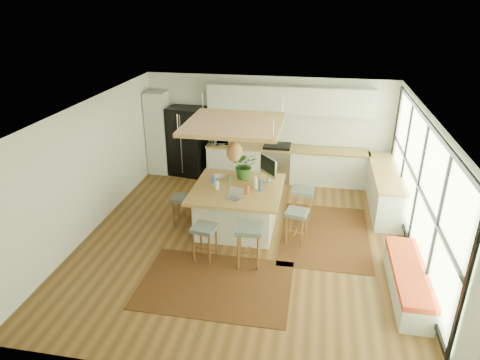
% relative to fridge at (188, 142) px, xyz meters
% --- Properties ---
extents(floor, '(7.00, 7.00, 0.00)m').
position_rel_fridge_xyz_m(floor, '(2.14, -3.19, -0.93)').
color(floor, '#573618').
rests_on(floor, ground).
extents(ceiling, '(7.00, 7.00, 0.00)m').
position_rel_fridge_xyz_m(ceiling, '(2.14, -3.19, 1.78)').
color(ceiling, white).
rests_on(ceiling, ground).
extents(wall_back, '(6.50, 0.00, 6.50)m').
position_rel_fridge_xyz_m(wall_back, '(2.14, 0.31, 0.42)').
color(wall_back, silver).
rests_on(wall_back, ground).
extents(wall_front, '(6.50, 0.00, 6.50)m').
position_rel_fridge_xyz_m(wall_front, '(2.14, -6.69, 0.42)').
color(wall_front, silver).
rests_on(wall_front, ground).
extents(wall_left, '(0.00, 7.00, 7.00)m').
position_rel_fridge_xyz_m(wall_left, '(-1.11, -3.19, 0.42)').
color(wall_left, silver).
rests_on(wall_left, ground).
extents(wall_right, '(0.00, 7.00, 7.00)m').
position_rel_fridge_xyz_m(wall_right, '(5.39, -3.19, 0.42)').
color(wall_right, silver).
rests_on(wall_right, ground).
extents(window_wall, '(0.10, 6.20, 2.60)m').
position_rel_fridge_xyz_m(window_wall, '(5.36, -3.19, 0.47)').
color(window_wall, black).
rests_on(window_wall, wall_right).
extents(pantry, '(0.55, 0.60, 2.25)m').
position_rel_fridge_xyz_m(pantry, '(-0.81, -0.01, 0.20)').
color(pantry, silver).
rests_on(pantry, floor).
extents(back_counter_base, '(4.20, 0.60, 0.88)m').
position_rel_fridge_xyz_m(back_counter_base, '(2.69, -0.01, -0.49)').
color(back_counter_base, silver).
rests_on(back_counter_base, floor).
extents(back_counter_top, '(4.24, 0.64, 0.05)m').
position_rel_fridge_xyz_m(back_counter_top, '(2.69, -0.01, -0.03)').
color(back_counter_top, olive).
rests_on(back_counter_top, back_counter_base).
extents(backsplash, '(4.20, 0.02, 0.80)m').
position_rel_fridge_xyz_m(backsplash, '(2.69, 0.29, 0.43)').
color(backsplash, white).
rests_on(backsplash, wall_back).
extents(upper_cabinets, '(4.20, 0.34, 0.70)m').
position_rel_fridge_xyz_m(upper_cabinets, '(2.69, 0.13, 1.22)').
color(upper_cabinets, silver).
rests_on(upper_cabinets, wall_back).
extents(range, '(0.76, 0.62, 1.00)m').
position_rel_fridge_xyz_m(range, '(2.44, -0.01, -0.43)').
color(range, '#A5A5AA').
rests_on(range, floor).
extents(right_counter_base, '(0.60, 2.50, 0.88)m').
position_rel_fridge_xyz_m(right_counter_base, '(5.07, -1.19, -0.49)').
color(right_counter_base, silver).
rests_on(right_counter_base, floor).
extents(right_counter_top, '(0.64, 2.54, 0.05)m').
position_rel_fridge_xyz_m(right_counter_top, '(5.07, -1.19, -0.03)').
color(right_counter_top, olive).
rests_on(right_counter_top, right_counter_base).
extents(window_bench, '(0.52, 2.00, 0.50)m').
position_rel_fridge_xyz_m(window_bench, '(5.09, -4.39, -0.68)').
color(window_bench, silver).
rests_on(window_bench, floor).
extents(ceiling_panel, '(1.86, 1.86, 0.80)m').
position_rel_fridge_xyz_m(ceiling_panel, '(1.84, -2.79, 1.12)').
color(ceiling_panel, olive).
rests_on(ceiling_panel, ceiling).
extents(rug_near, '(2.60, 1.80, 0.01)m').
position_rel_fridge_xyz_m(rug_near, '(1.89, -4.74, -0.92)').
color(rug_near, black).
rests_on(rug_near, floor).
extents(rug_right, '(1.80, 2.60, 0.01)m').
position_rel_fridge_xyz_m(rug_right, '(3.75, -2.71, -0.92)').
color(rug_right, black).
rests_on(rug_right, floor).
extents(fridge, '(1.04, 0.87, 1.87)m').
position_rel_fridge_xyz_m(fridge, '(0.00, 0.00, 0.00)').
color(fridge, black).
rests_on(fridge, floor).
extents(island, '(1.85, 1.85, 0.93)m').
position_rel_fridge_xyz_m(island, '(1.89, -2.71, -0.46)').
color(island, olive).
rests_on(island, floor).
extents(stool_near_left, '(0.49, 0.49, 0.71)m').
position_rel_fridge_xyz_m(stool_near_left, '(1.52, -4.01, -0.57)').
color(stool_near_left, '#4C5354').
rests_on(stool_near_left, floor).
extents(stool_near_right, '(0.51, 0.51, 0.80)m').
position_rel_fridge_xyz_m(stool_near_right, '(2.35, -4.03, -0.57)').
color(stool_near_right, '#4C5354').
rests_on(stool_near_right, floor).
extents(stool_right_front, '(0.49, 0.49, 0.70)m').
position_rel_fridge_xyz_m(stool_right_front, '(3.16, -3.08, -0.57)').
color(stool_right_front, '#4C5354').
rests_on(stool_right_front, floor).
extents(stool_right_back, '(0.49, 0.49, 0.77)m').
position_rel_fridge_xyz_m(stool_right_back, '(3.23, -2.18, -0.57)').
color(stool_right_back, '#4C5354').
rests_on(stool_right_back, floor).
extents(stool_left_side, '(0.42, 0.42, 0.66)m').
position_rel_fridge_xyz_m(stool_left_side, '(0.70, -2.80, -0.57)').
color(stool_left_side, '#4C5354').
rests_on(stool_left_side, floor).
extents(laptop, '(0.39, 0.40, 0.22)m').
position_rel_fridge_xyz_m(laptop, '(1.90, -3.22, 0.12)').
color(laptop, '#A5A5AA').
rests_on(laptop, island).
extents(monitor, '(0.55, 0.61, 0.56)m').
position_rel_fridge_xyz_m(monitor, '(2.47, -2.25, 0.26)').
color(monitor, '#A5A5AA').
rests_on(monitor, island).
extents(microwave, '(0.61, 0.45, 0.37)m').
position_rel_fridge_xyz_m(microwave, '(0.89, 0.01, 0.18)').
color(microwave, '#A5A5AA').
rests_on(microwave, back_counter_top).
extents(island_plant, '(0.64, 0.69, 0.47)m').
position_rel_fridge_xyz_m(island_plant, '(1.95, -2.18, 0.24)').
color(island_plant, '#1E4C19').
rests_on(island_plant, island).
extents(island_bowl, '(0.29, 0.29, 0.06)m').
position_rel_fridge_xyz_m(island_bowl, '(1.41, -2.29, 0.03)').
color(island_bowl, silver).
rests_on(island_bowl, island).
extents(island_bottle_0, '(0.07, 0.07, 0.19)m').
position_rel_fridge_xyz_m(island_bottle_0, '(1.34, -2.61, 0.10)').
color(island_bottle_0, blue).
rests_on(island_bottle_0, island).
extents(island_bottle_1, '(0.07, 0.07, 0.19)m').
position_rel_fridge_xyz_m(island_bottle_1, '(1.49, -2.86, 0.10)').
color(island_bottle_1, silver).
rests_on(island_bottle_1, island).
extents(island_bottle_2, '(0.07, 0.07, 0.19)m').
position_rel_fridge_xyz_m(island_bottle_2, '(2.14, -3.01, 0.10)').
color(island_bottle_2, '#AC5039').
rests_on(island_bottle_2, island).
extents(island_bottle_3, '(0.07, 0.07, 0.19)m').
position_rel_fridge_xyz_m(island_bottle_3, '(2.24, -2.66, 0.10)').
color(island_bottle_3, silver).
rests_on(island_bottle_3, island).
extents(island_bottle_4, '(0.07, 0.07, 0.19)m').
position_rel_fridge_xyz_m(island_bottle_4, '(1.69, -2.46, 0.10)').
color(island_bottle_4, '#577E4B').
rests_on(island_bottle_4, island).
extents(island_bottle_5, '(0.07, 0.07, 0.19)m').
position_rel_fridge_xyz_m(island_bottle_5, '(2.39, -2.81, 0.10)').
color(island_bottle_5, blue).
rests_on(island_bottle_5, island).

